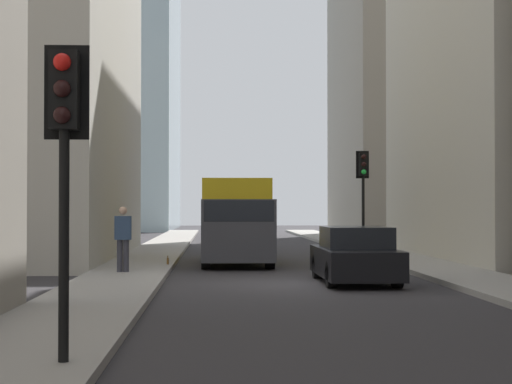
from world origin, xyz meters
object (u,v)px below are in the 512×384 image
at_px(delivery_truck, 236,220).
at_px(sedan_black, 355,257).
at_px(pedestrian, 123,236).
at_px(discarded_bottle, 168,261).
at_px(traffic_light_midblock, 363,177).
at_px(traffic_light_foreground, 64,127).

distance_m(delivery_truck, sedan_black, 7.82).
relative_size(delivery_truck, pedestrian, 3.63).
bearing_deg(sedan_black, discarded_bottle, 44.23).
distance_m(sedan_black, traffic_light_midblock, 12.72).
bearing_deg(traffic_light_midblock, traffic_light_foreground, 162.13).
distance_m(delivery_truck, pedestrian, 6.06).
bearing_deg(pedestrian, traffic_light_midblock, -39.62).
relative_size(traffic_light_foreground, discarded_bottle, 13.51).
relative_size(delivery_truck, sedan_black, 1.50).
bearing_deg(pedestrian, discarded_bottle, -19.57).
relative_size(delivery_truck, discarded_bottle, 23.93).
relative_size(sedan_black, discarded_bottle, 15.93).
height_order(delivery_truck, discarded_bottle, delivery_truck).
bearing_deg(discarded_bottle, delivery_truck, -45.05).
relative_size(delivery_truck, traffic_light_midblock, 1.61).
xyz_separation_m(traffic_light_foreground, traffic_light_midblock, (23.58, -7.60, 0.28)).
relative_size(sedan_black, traffic_light_foreground, 1.18).
xyz_separation_m(traffic_light_midblock, discarded_bottle, (-7.17, 7.33, -2.84)).
height_order(sedan_black, traffic_light_midblock, traffic_light_midblock).
xyz_separation_m(delivery_truck, traffic_light_midblock, (5.01, -5.17, 1.63)).
relative_size(sedan_black, traffic_light_midblock, 1.07).
bearing_deg(traffic_light_midblock, sedan_black, 169.05).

